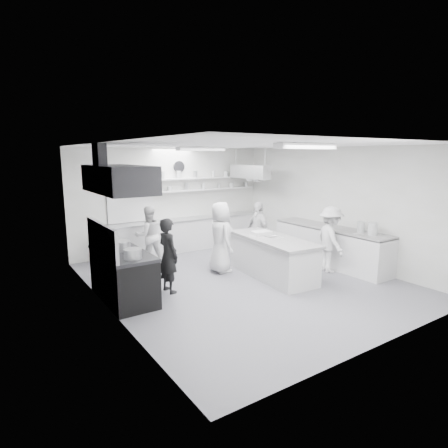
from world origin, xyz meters
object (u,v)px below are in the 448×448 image
stove (123,277)px  prep_island (272,258)px  back_counter (187,234)px  right_counter (330,246)px  cook_stove (168,255)px  cook_back (149,235)px

stove → prep_island: stove is taller
back_counter → prep_island: back_counter is taller
right_counter → cook_stove: size_ratio=2.14×
right_counter → prep_island: size_ratio=1.40×
cook_back → prep_island: bearing=133.2°
right_counter → stove: bearing=173.5°
stove → back_counter: bearing=44.0°
right_counter → cook_stove: cook_stove is taller
back_counter → prep_island: 3.35m
right_counter → prep_island: 1.90m
right_counter → cook_stove: bearing=173.8°
stove → cook_back: 2.44m
back_counter → cook_back: (-1.54, -0.80, 0.30)m
back_counter → cook_back: size_ratio=3.30×
cook_stove → cook_back: (0.45, 2.12, -0.01)m
cook_back → right_counter: bearing=151.1°
prep_island → cook_back: size_ratio=1.56×
prep_island → cook_back: bearing=133.5°
stove → cook_back: size_ratio=1.19×
back_counter → cook_stove: 3.55m
stove → right_counter: size_ratio=0.55×
back_counter → cook_stove: cook_stove is taller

